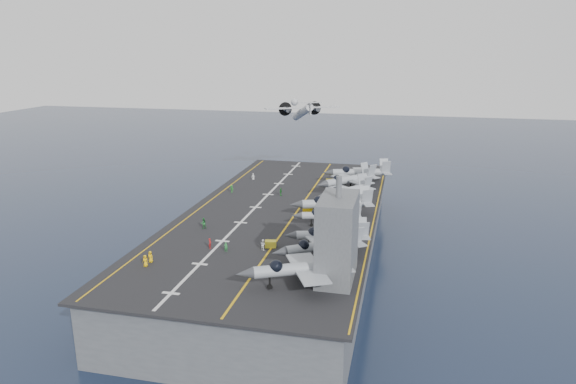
% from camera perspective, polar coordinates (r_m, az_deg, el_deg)
% --- Properties ---
extents(ground, '(500.00, 500.00, 0.00)m').
position_cam_1_polar(ground, '(108.82, -0.48, -7.16)').
color(ground, '#142135').
rests_on(ground, ground).
extents(hull, '(36.00, 90.00, 10.00)m').
position_cam_1_polar(hull, '(106.99, -0.48, -4.69)').
color(hull, '#56595E').
rests_on(hull, ground).
extents(flight_deck, '(38.00, 92.00, 0.40)m').
position_cam_1_polar(flight_deck, '(105.30, -0.49, -2.04)').
color(flight_deck, black).
rests_on(flight_deck, hull).
extents(foul_line, '(0.35, 90.00, 0.02)m').
position_cam_1_polar(foul_line, '(104.61, 1.11, -2.03)').
color(foul_line, gold).
rests_on(foul_line, flight_deck).
extents(landing_centerline, '(0.50, 90.00, 0.02)m').
position_cam_1_polar(landing_centerline, '(106.74, -3.63, -1.70)').
color(landing_centerline, silver).
rests_on(landing_centerline, flight_deck).
extents(deck_edge_port, '(0.25, 90.00, 0.02)m').
position_cam_1_polar(deck_edge_port, '(110.28, -9.11, -1.30)').
color(deck_edge_port, gold).
rests_on(deck_edge_port, flight_deck).
extents(deck_edge_stbd, '(0.25, 90.00, 0.02)m').
position_cam_1_polar(deck_edge_stbd, '(102.70, 9.61, -2.59)').
color(deck_edge_stbd, gold).
rests_on(deck_edge_stbd, flight_deck).
extents(island_superstructure, '(5.00, 10.00, 15.00)m').
position_cam_1_polar(island_superstructure, '(72.27, 5.54, -4.03)').
color(island_superstructure, '#56595E').
rests_on(island_superstructure, flight_deck).
extents(fighter_jet_0, '(19.07, 16.63, 5.56)m').
position_cam_1_polar(fighter_jet_0, '(71.23, 1.49, -8.35)').
color(fighter_jet_0, '#9AA3A9').
rests_on(fighter_jet_0, flight_deck).
extents(fighter_jet_1, '(17.83, 16.56, 5.15)m').
position_cam_1_polar(fighter_jet_1, '(79.68, 3.94, -5.87)').
color(fighter_jet_1, '#98A1A8').
rests_on(fighter_jet_1, flight_deck).
extents(fighter_jet_2, '(15.85, 12.56, 4.84)m').
position_cam_1_polar(fighter_jet_2, '(84.71, 4.88, -4.68)').
color(fighter_jet_2, '#969EA7').
rests_on(fighter_jet_2, flight_deck).
extents(fighter_jet_3, '(14.55, 11.49, 4.45)m').
position_cam_1_polar(fighter_jet_3, '(95.01, 4.77, -2.53)').
color(fighter_jet_3, '#949DA3').
rests_on(fighter_jet_3, flight_deck).
extents(fighter_jet_4, '(18.79, 15.45, 5.61)m').
position_cam_1_polar(fighter_jet_4, '(100.60, 5.40, -1.16)').
color(fighter_jet_4, '#9DA5AF').
rests_on(fighter_jet_4, flight_deck).
extents(fighter_jet_5, '(16.93, 17.39, 5.07)m').
position_cam_1_polar(fighter_jet_5, '(110.51, 6.54, 0.19)').
color(fighter_jet_5, gray).
rests_on(fighter_jet_5, flight_deck).
extents(fighter_jet_6, '(19.20, 19.61, 5.72)m').
position_cam_1_polar(fighter_jet_6, '(119.02, 6.82, 1.46)').
color(fighter_jet_6, gray).
rests_on(fighter_jet_6, flight_deck).
extents(fighter_jet_7, '(18.84, 15.07, 5.72)m').
position_cam_1_polar(fighter_jet_7, '(126.52, 8.08, 2.26)').
color(fighter_jet_7, '#959CA4').
rests_on(fighter_jet_7, flight_deck).
extents(tow_cart_a, '(2.02, 1.51, 1.10)m').
position_cam_1_polar(tow_cart_a, '(85.44, -1.95, -5.79)').
color(tow_cart_a, yellow).
rests_on(tow_cart_a, flight_deck).
extents(tow_cart_b, '(1.94, 1.32, 1.12)m').
position_cam_1_polar(tow_cart_b, '(103.09, 2.22, -1.99)').
color(tow_cart_b, '#EAB90C').
rests_on(tow_cart_b, flight_deck).
extents(tow_cart_c, '(2.39, 1.80, 1.29)m').
position_cam_1_polar(tow_cart_c, '(124.89, 4.74, 1.14)').
color(tow_cart_c, gold).
rests_on(tow_cart_c, flight_deck).
extents(crew_0, '(1.19, 0.89, 1.83)m').
position_cam_1_polar(crew_0, '(80.89, -15.58, -7.37)').
color(crew_0, yellow).
rests_on(crew_0, flight_deck).
extents(crew_1, '(0.78, 1.11, 1.79)m').
position_cam_1_polar(crew_1, '(85.62, -8.66, -5.67)').
color(crew_1, '#B21919').
rests_on(crew_1, flight_deck).
extents(crew_2, '(1.47, 1.44, 2.06)m').
position_cam_1_polar(crew_2, '(95.07, -9.38, -3.44)').
color(crew_2, '#237D34').
rests_on(crew_2, flight_deck).
extents(crew_3, '(1.22, 1.04, 1.72)m').
position_cam_1_polar(crew_3, '(118.09, -6.29, 0.36)').
color(crew_3, '#238428').
rests_on(crew_3, flight_deck).
extents(crew_4, '(0.88, 1.16, 1.77)m').
position_cam_1_polar(crew_4, '(114.79, -0.81, 0.02)').
color(crew_4, '#268C33').
rests_on(crew_4, flight_deck).
extents(crew_5, '(1.04, 0.74, 1.63)m').
position_cam_1_polar(crew_5, '(129.09, -3.89, 1.71)').
color(crew_5, white).
rests_on(crew_5, flight_deck).
extents(crew_6, '(1.05, 0.78, 1.62)m').
position_cam_1_polar(crew_6, '(83.99, -6.92, -6.09)').
color(crew_6, green).
rests_on(crew_6, flight_deck).
extents(crew_7, '(1.31, 1.18, 1.82)m').
position_cam_1_polar(crew_7, '(84.19, -2.80, -5.86)').
color(crew_7, white).
rests_on(crew_7, flight_deck).
extents(transport_plane, '(29.27, 26.28, 5.74)m').
position_cam_1_polar(transport_plane, '(165.43, 1.62, 8.86)').
color(transport_plane, silver).
extents(crew_8, '(1.19, 0.89, 1.83)m').
position_cam_1_polar(crew_8, '(82.18, -15.05, -6.96)').
color(crew_8, yellow).
rests_on(crew_8, flight_deck).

